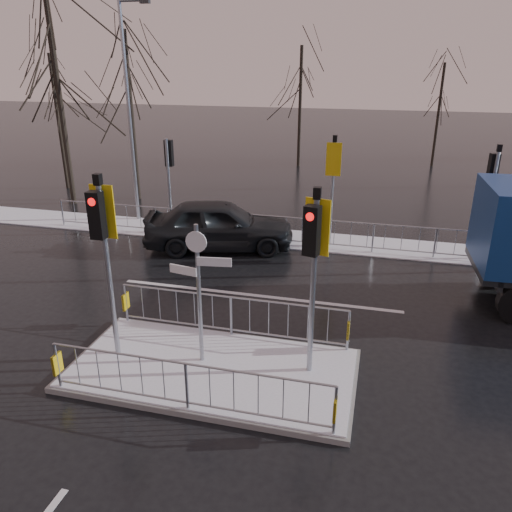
# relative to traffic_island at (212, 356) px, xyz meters

# --- Properties ---
(ground) EXTENTS (120.00, 120.00, 0.00)m
(ground) POSITION_rel_traffic_island_xyz_m (0.01, -0.01, -0.39)
(ground) COLOR black
(ground) RESTS_ON ground
(snow_verge) EXTENTS (30.00, 2.00, 0.04)m
(snow_verge) POSITION_rel_traffic_island_xyz_m (0.01, 8.59, -0.37)
(snow_verge) COLOR white
(snow_verge) RESTS_ON ground
(lane_markings) EXTENTS (8.00, 11.38, 0.01)m
(lane_markings) POSITION_rel_traffic_island_xyz_m (0.01, -0.34, -0.39)
(lane_markings) COLOR silver
(lane_markings) RESTS_ON ground
(traffic_island) EXTENTS (6.00, 3.04, 4.15)m
(traffic_island) POSITION_rel_traffic_island_xyz_m (0.00, 0.00, 0.00)
(traffic_island) COLOR slate
(traffic_island) RESTS_ON ground
(far_kerb_fixtures) EXTENTS (18.00, 0.65, 3.83)m
(far_kerb_fixtures) POSITION_rel_traffic_island_xyz_m (0.31, 8.08, 0.63)
(far_kerb_fixtures) COLOR #91979F
(far_kerb_fixtures) RESTS_ON ground
(car_far_lane) EXTENTS (5.45, 3.31, 1.74)m
(car_far_lane) POSITION_rel_traffic_island_xyz_m (-2.18, 7.12, 0.48)
(car_far_lane) COLOR black
(car_far_lane) RESTS_ON ground
(tree_near_a) EXTENTS (4.75, 4.75, 8.97)m
(tree_near_a) POSITION_rel_traffic_island_xyz_m (-10.49, 10.99, 5.72)
(tree_near_a) COLOR black
(tree_near_a) RESTS_ON ground
(tree_near_b) EXTENTS (4.00, 4.00, 7.55)m
(tree_near_b) POSITION_rel_traffic_island_xyz_m (-7.99, 12.49, 4.76)
(tree_near_b) COLOR black
(tree_near_b) RESTS_ON ground
(tree_near_c) EXTENTS (3.50, 3.50, 6.61)m
(tree_near_c) POSITION_rel_traffic_island_xyz_m (-12.49, 13.49, 4.11)
(tree_near_c) COLOR black
(tree_near_c) RESTS_ON ground
(tree_far_a) EXTENTS (3.75, 3.75, 7.08)m
(tree_far_a) POSITION_rel_traffic_island_xyz_m (-1.99, 21.99, 4.43)
(tree_far_a) COLOR black
(tree_far_a) RESTS_ON ground
(tree_far_b) EXTENTS (3.25, 3.25, 6.14)m
(tree_far_b) POSITION_rel_traffic_island_xyz_m (6.01, 23.99, 3.79)
(tree_far_b) COLOR black
(tree_far_b) RESTS_ON ground
(street_lamp_left) EXTENTS (1.25, 0.18, 8.20)m
(street_lamp_left) POSITION_rel_traffic_island_xyz_m (-6.42, 9.49, 4.10)
(street_lamp_left) COLOR #91979F
(street_lamp_left) RESTS_ON ground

